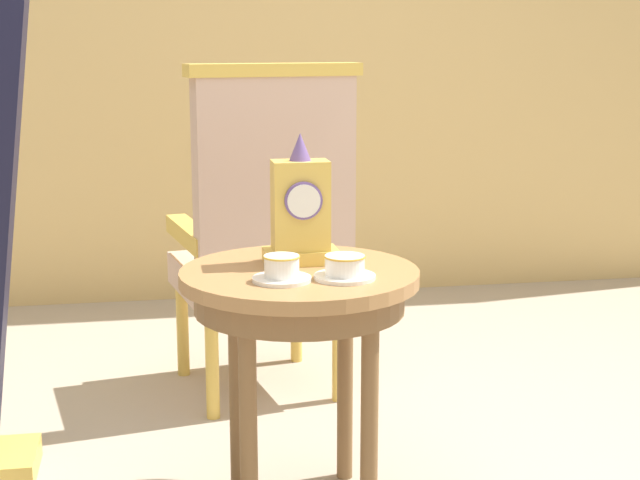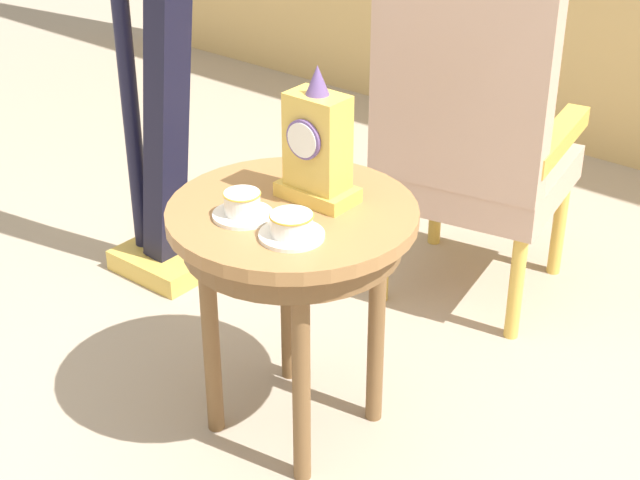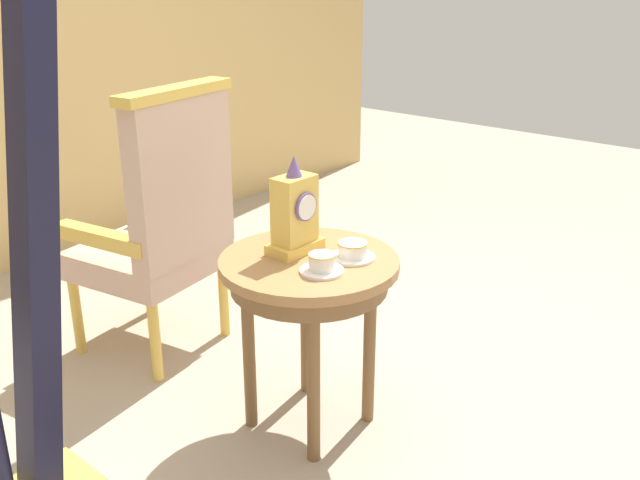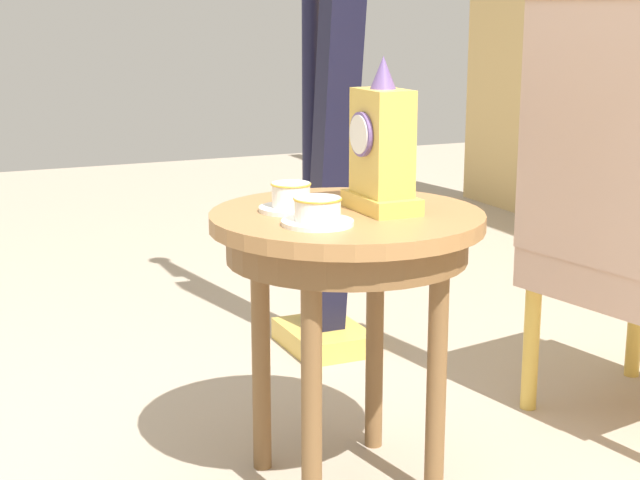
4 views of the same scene
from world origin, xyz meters
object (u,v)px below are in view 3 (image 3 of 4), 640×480
at_px(teacup_right, 353,251).
at_px(mantel_clock, 295,214).
at_px(teacup_left, 322,264).
at_px(side_table, 309,282).
at_px(armchair, 162,220).
at_px(harp, 17,289).

xyz_separation_m(teacup_right, mantel_clock, (-0.08, 0.19, 0.11)).
bearing_deg(teacup_left, side_table, 60.94).
distance_m(teacup_right, armchair, 0.92).
relative_size(armchair, harp, 0.63).
xyz_separation_m(mantel_clock, armchair, (-0.01, 0.73, -0.19)).
relative_size(teacup_left, armchair, 0.13).
relative_size(side_table, harp, 0.36).
xyz_separation_m(side_table, teacup_right, (0.09, -0.11, 0.11)).
distance_m(side_table, teacup_left, 0.17).
xyz_separation_m(teacup_left, mantel_clock, (0.07, 0.18, 0.11)).
bearing_deg(armchair, harp, -150.80).
distance_m(teacup_left, teacup_right, 0.15).
xyz_separation_m(teacup_left, harp, (-0.77, 0.44, 0.05)).
xyz_separation_m(side_table, teacup_left, (-0.06, -0.11, 0.11)).
bearing_deg(harp, armchair, 29.20).
relative_size(teacup_right, armchair, 0.13).
xyz_separation_m(teacup_right, harp, (-0.93, 0.44, 0.05)).
bearing_deg(teacup_right, side_table, 130.03).
bearing_deg(harp, mantel_clock, -16.85).
relative_size(side_table, mantel_clock, 1.92).
bearing_deg(armchair, teacup_left, -94.33).
xyz_separation_m(mantel_clock, harp, (-0.85, 0.26, -0.05)).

